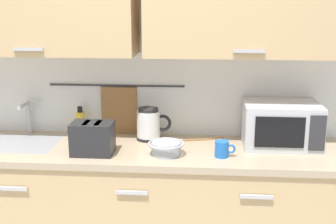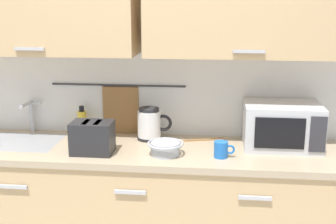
% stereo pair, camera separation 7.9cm
% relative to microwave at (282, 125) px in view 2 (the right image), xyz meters
% --- Properties ---
extents(counter_unit, '(2.53, 0.64, 0.90)m').
position_rel_microwave_xyz_m(counter_unit, '(-0.88, -0.11, -0.58)').
color(counter_unit, tan).
rests_on(counter_unit, ground).
extents(back_wall_assembly, '(3.70, 0.41, 2.50)m').
position_rel_microwave_xyz_m(back_wall_assembly, '(-0.87, 0.13, 0.49)').
color(back_wall_assembly, silver).
rests_on(back_wall_assembly, ground).
extents(sink_faucet, '(0.09, 0.17, 0.22)m').
position_rel_microwave_xyz_m(sink_faucet, '(-1.65, 0.12, 0.01)').
color(sink_faucet, '#B2B5BA').
rests_on(sink_faucet, counter_unit).
extents(microwave, '(0.46, 0.35, 0.27)m').
position_rel_microwave_xyz_m(microwave, '(0.00, 0.00, 0.00)').
color(microwave, silver).
rests_on(microwave, counter_unit).
extents(electric_kettle, '(0.23, 0.16, 0.21)m').
position_rel_microwave_xyz_m(electric_kettle, '(-0.83, 0.06, -0.03)').
color(electric_kettle, black).
rests_on(electric_kettle, counter_unit).
extents(dish_soap_bottle, '(0.06, 0.06, 0.20)m').
position_rel_microwave_xyz_m(dish_soap_bottle, '(-1.29, 0.11, -0.05)').
color(dish_soap_bottle, yellow).
rests_on(dish_soap_bottle, counter_unit).
extents(mug_near_sink, '(0.12, 0.08, 0.09)m').
position_rel_microwave_xyz_m(mug_near_sink, '(-1.19, -0.03, -0.09)').
color(mug_near_sink, blue).
rests_on(mug_near_sink, counter_unit).
extents(mixing_bowl, '(0.21, 0.21, 0.08)m').
position_rel_microwave_xyz_m(mixing_bowl, '(-0.69, -0.23, -0.09)').
color(mixing_bowl, '#A5ADB7').
rests_on(mixing_bowl, counter_unit).
extents(toaster, '(0.26, 0.17, 0.19)m').
position_rel_microwave_xyz_m(toaster, '(-1.12, -0.24, -0.04)').
color(toaster, '#232326').
rests_on(toaster, counter_unit).
extents(mug_by_kettle, '(0.12, 0.08, 0.09)m').
position_rel_microwave_xyz_m(mug_by_kettle, '(-0.37, -0.24, -0.09)').
color(mug_by_kettle, blue).
rests_on(mug_by_kettle, counter_unit).
extents(wooden_spoon, '(0.27, 0.09, 0.01)m').
position_rel_microwave_xyz_m(wooden_spoon, '(-0.44, 0.08, -0.13)').
color(wooden_spoon, '#9E7042').
rests_on(wooden_spoon, counter_unit).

